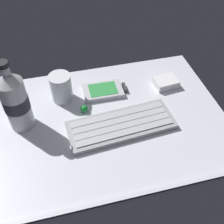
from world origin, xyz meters
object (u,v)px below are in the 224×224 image
object	(u,v)px
keyboard	(121,125)
water_bottle	(15,100)
handheld_device	(105,90)
charger_block	(166,82)
juice_cup	(61,88)
trackball_mouse	(84,109)

from	to	relation	value
keyboard	water_bottle	size ratio (longest dim) A/B	1.43
handheld_device	water_bottle	world-z (taller)	water_bottle
keyboard	charger_block	world-z (taller)	charger_block
handheld_device	juice_cup	size ratio (longest dim) A/B	1.52
juice_cup	trackball_mouse	distance (cm)	9.25
keyboard	charger_block	distance (cm)	22.60
keyboard	juice_cup	distance (cm)	21.06
water_bottle	charger_block	xyz separation A→B (cm)	(44.16, 5.74, -7.81)
keyboard	trackball_mouse	bearing A→B (deg)	136.43
handheld_device	water_bottle	xyz separation A→B (cm)	(-24.87, -7.16, 8.28)
juice_cup	trackball_mouse	xyz separation A→B (cm)	(5.34, -7.01, -2.81)
keyboard	handheld_device	world-z (taller)	keyboard
keyboard	trackball_mouse	size ratio (longest dim) A/B	13.52
handheld_device	trackball_mouse	size ratio (longest dim) A/B	5.87
handheld_device	trackball_mouse	world-z (taller)	trackball_mouse
handheld_device	trackball_mouse	distance (cm)	10.05
handheld_device	charger_block	distance (cm)	19.34
handheld_device	juice_cup	bearing A→B (deg)	177.72
juice_cup	charger_block	xyz separation A→B (cm)	(32.28, -1.94, -2.71)
keyboard	handheld_device	size ratio (longest dim) A/B	2.30
water_bottle	trackball_mouse	size ratio (longest dim) A/B	9.45
keyboard	water_bottle	distance (cm)	28.28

